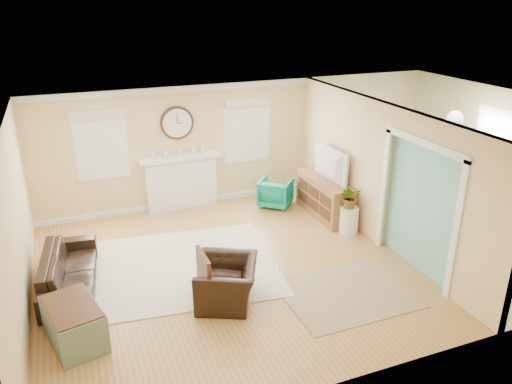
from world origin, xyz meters
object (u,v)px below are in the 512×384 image
sofa (69,270)px  green_chair (276,193)px  eames_chair (227,282)px  dining_table (442,217)px  credenza (325,197)px

sofa → green_chair: size_ratio=2.95×
eames_chair → dining_table: (4.59, 0.69, -0.00)m
sofa → dining_table: bearing=-89.0°
green_chair → eames_chair: bearing=95.8°
dining_table → sofa: bearing=89.5°
dining_table → green_chair: bearing=50.4°
eames_chair → credenza: (2.90, 2.25, 0.08)m
eames_chair → green_chair: (2.14, 3.08, -0.02)m
eames_chair → credenza: bearing=152.6°
green_chair → dining_table: dining_table is taller
sofa → eames_chair: (2.18, -1.30, 0.03)m
sofa → credenza: (5.08, 0.95, 0.11)m
green_chair → credenza: (0.76, -0.83, 0.09)m
eames_chair → green_chair: eames_chair is taller
sofa → green_chair: bearing=-61.4°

